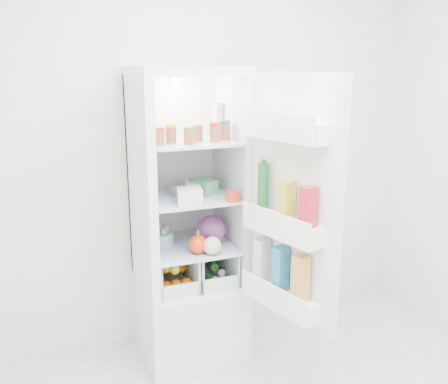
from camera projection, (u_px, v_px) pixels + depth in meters
name	position (u px, v px, depth m)	size (l,w,h in m)	color
room_walls	(335.00, 127.00, 1.82)	(3.02, 3.02, 2.61)	silver
refrigerator	(187.00, 253.00, 3.11)	(0.60, 0.60, 1.80)	silver
shelf_low	(189.00, 245.00, 3.03)	(0.49, 0.53, 0.01)	silver
shelf_mid	(188.00, 196.00, 2.96)	(0.49, 0.53, 0.01)	silver
shelf_top	(187.00, 141.00, 2.87)	(0.49, 0.53, 0.01)	silver
crisper_left	(170.00, 268.00, 3.02)	(0.23, 0.46, 0.22)	silver
crisper_right	(208.00, 262.00, 3.11)	(0.23, 0.46, 0.22)	silver
condiment_jars	(193.00, 135.00, 2.76)	(0.46, 0.16, 0.08)	#B21919
squeeze_bottle	(218.00, 120.00, 2.99)	(0.06, 0.06, 0.20)	silver
tub_white	(190.00, 197.00, 2.75)	(0.14, 0.14, 0.09)	silver
tub_cream	(196.00, 188.00, 2.98)	(0.12, 0.12, 0.07)	beige
tin_red	(233.00, 196.00, 2.82)	(0.08, 0.08, 0.06)	red
foil_tray	(185.00, 191.00, 2.96)	(0.17, 0.13, 0.04)	#B3B3B8
tub_green	(204.00, 187.00, 2.97)	(0.10, 0.15, 0.08)	#45985C
red_cabbage	(211.00, 230.00, 3.01)	(0.18, 0.18, 0.18)	#5C1F5B
bell_pepper	(198.00, 244.00, 2.87)	(0.11, 0.11, 0.11)	red
mushroom_bowl	(160.00, 238.00, 3.02)	(0.17, 0.17, 0.08)	#9CD8E9
salad_bag	(212.00, 246.00, 2.86)	(0.11, 0.11, 0.11)	#B2C795
citrus_pile	(171.00, 273.00, 3.01)	(0.20, 0.31, 0.16)	orange
veg_pile	(209.00, 269.00, 3.12)	(0.16, 0.30, 0.10)	#1D531B
fridge_door	(291.00, 208.00, 2.57)	(0.30, 0.60, 1.30)	silver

